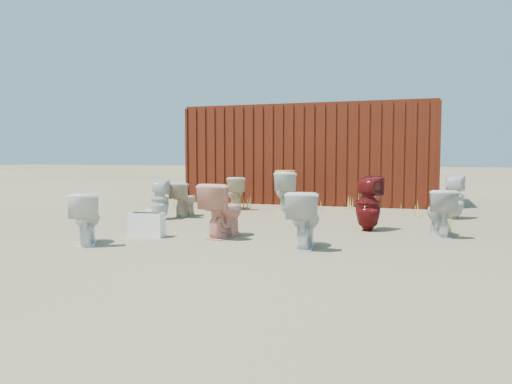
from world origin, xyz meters
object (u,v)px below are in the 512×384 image
(shipping_container, at_px, (313,155))
(toilet_back_beige_right, at_px, (184,199))
(toilet_front_a, at_px, (86,218))
(toilet_back_a, at_px, (160,200))
(toilet_front_pink, at_px, (223,210))
(toilet_front_c, at_px, (304,219))
(loose_tank, at_px, (147,225))
(toilet_back_yellowlid, at_px, (285,192))
(toilet_back_e, at_px, (454,197))
(toilet_front_e, at_px, (440,213))
(toilet_back_beige_left, at_px, (235,193))
(toilet_front_maroon, at_px, (368,204))

(shipping_container, xyz_separation_m, toilet_back_beige_right, (-1.64, -4.04, -0.87))
(toilet_front_a, distance_m, toilet_back_a, 2.62)
(toilet_front_pink, distance_m, toilet_front_c, 1.36)
(loose_tank, bearing_deg, toilet_front_a, -126.54)
(toilet_back_yellowlid, height_order, toilet_back_e, toilet_back_yellowlid)
(shipping_container, distance_m, toilet_front_c, 6.68)
(toilet_back_a, xyz_separation_m, toilet_back_e, (5.10, 1.81, 0.04))
(shipping_container, bearing_deg, toilet_front_e, -59.48)
(toilet_back_beige_right, bearing_deg, toilet_back_a, 67.70)
(toilet_front_c, bearing_deg, toilet_back_beige_left, -64.99)
(toilet_front_e, relative_size, toilet_back_beige_left, 0.96)
(toilet_back_beige_left, xyz_separation_m, toilet_back_e, (4.45, -0.33, 0.05))
(toilet_front_pink, xyz_separation_m, toilet_front_maroon, (1.89, 1.28, 0.04))
(loose_tank, bearing_deg, toilet_front_e, 13.09)
(toilet_front_c, xyz_separation_m, toilet_back_a, (-3.14, 1.92, 0.00))
(toilet_front_c, bearing_deg, toilet_back_yellowlid, -77.90)
(toilet_back_beige_right, relative_size, toilet_back_e, 0.81)
(toilet_front_e, relative_size, toilet_back_e, 0.84)
(toilet_front_a, xyz_separation_m, toilet_front_e, (4.42, 2.20, -0.00))
(shipping_container, distance_m, toilet_back_e, 4.34)
(toilet_front_a, bearing_deg, toilet_front_maroon, -176.67)
(toilet_back_beige_right, xyz_separation_m, toilet_back_e, (4.88, 1.26, 0.08))
(toilet_front_c, bearing_deg, toilet_front_maroon, -116.17)
(toilet_front_maroon, relative_size, toilet_back_beige_left, 1.20)
(toilet_front_a, bearing_deg, toilet_back_beige_right, -119.19)
(toilet_back_yellowlid, xyz_separation_m, toilet_back_e, (3.28, -0.20, -0.01))
(toilet_back_yellowlid, bearing_deg, toilet_front_maroon, 115.56)
(toilet_back_beige_right, bearing_deg, toilet_front_pink, 128.81)
(toilet_front_a, bearing_deg, loose_tank, -151.79)
(loose_tank, bearing_deg, shipping_container, 74.06)
(shipping_container, relative_size, toilet_front_c, 8.28)
(shipping_container, bearing_deg, toilet_front_pink, -89.98)
(toilet_front_pink, distance_m, toilet_back_e, 4.61)
(toilet_back_a, relative_size, loose_tank, 1.46)
(toilet_front_maroon, distance_m, toilet_front_e, 1.06)
(shipping_container, height_order, toilet_front_a, shipping_container)
(loose_tank, bearing_deg, toilet_back_e, 33.60)
(toilet_front_pink, xyz_separation_m, loose_tank, (-1.05, -0.34, -0.21))
(toilet_front_e, bearing_deg, toilet_back_beige_left, -40.95)
(toilet_front_maroon, relative_size, toilet_front_e, 1.24)
(toilet_front_pink, xyz_separation_m, toilet_back_e, (3.23, 3.29, 0.02))
(shipping_container, height_order, toilet_back_a, shipping_container)
(loose_tank, bearing_deg, toilet_back_beige_right, 97.39)
(shipping_container, relative_size, toilet_back_beige_left, 8.45)
(toilet_front_e, relative_size, loose_tank, 1.37)
(toilet_front_pink, relative_size, toilet_front_e, 1.14)
(toilet_front_e, height_order, toilet_back_yellowlid, toilet_back_yellowlid)
(toilet_front_maroon, xyz_separation_m, loose_tank, (-2.94, -1.62, -0.25))
(toilet_front_c, relative_size, toilet_back_beige_right, 1.09)
(toilet_back_yellowlid, xyz_separation_m, loose_tank, (-1.00, -3.83, -0.24))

